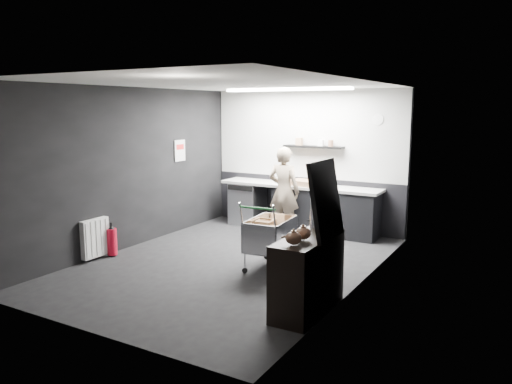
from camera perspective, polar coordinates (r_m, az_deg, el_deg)
The scene contains 22 objects.
floor at distance 7.73m, azimuth -2.88°, elevation -8.14°, with size 5.50×5.50×0.00m, color black.
ceiling at distance 7.37m, azimuth -3.06°, elevation 12.27°, with size 5.50×5.50×0.00m, color white.
wall_back at distance 9.84m, azimuth 5.78°, elevation 3.70°, with size 5.50×5.50×0.00m, color black.
wall_front at distance 5.37m, azimuth -19.12°, elevation -1.74°, with size 5.50×5.50×0.00m, color black.
wall_left at distance 8.68m, azimuth -14.14°, elevation 2.67°, with size 5.50×5.50×0.00m, color black.
wall_right at distance 6.58m, azimuth 11.83°, elevation 0.60°, with size 5.50×5.50×0.00m, color black.
kitchen_wall_panel at distance 9.78m, azimuth 5.78°, elevation 6.61°, with size 3.95×0.02×1.70m, color #BABAB5.
dado_panel at distance 9.94m, azimuth 5.65°, elevation -1.18°, with size 3.95×0.02×1.00m, color black.
floating_shelf at distance 9.62m, azimuth 6.58°, elevation 5.17°, with size 1.20×0.22×0.04m, color black.
wall_clock at distance 9.28m, azimuth 13.78°, elevation 8.07°, with size 0.20×0.20×0.03m, color silver.
poster at distance 9.61m, azimuth -8.71°, elevation 4.70°, with size 0.02×0.30×0.40m, color silver.
poster_red_band at distance 9.61m, azimuth -8.69°, elevation 5.11°, with size 0.01×0.22×0.10m, color red.
radiator at distance 8.20m, azimuth -17.93°, elevation -5.02°, with size 0.10×0.50×0.60m, color silver.
ceiling_strip at distance 8.98m, azimuth 3.52°, elevation 11.60°, with size 2.40×0.20×0.04m, color white.
prep_counter at distance 9.62m, azimuth 5.62°, elevation -1.81°, with size 3.20×0.61×0.90m.
person at distance 9.25m, azimuth 3.20°, elevation 0.09°, with size 0.60×0.40×1.65m, color #BBAD94.
shopping_cart at distance 7.39m, azimuth 1.62°, elevation -5.09°, with size 0.62×0.96×1.01m.
sideboard at distance 5.89m, azimuth 6.18°, elevation -8.16°, with size 0.51×1.19×1.78m.
fire_extinguisher at distance 8.33m, azimuth -16.14°, elevation -5.37°, with size 0.16×0.16×0.53m.
cardboard_box at distance 9.49m, azimuth 5.50°, elevation 1.06°, with size 0.50×0.38×0.10m, color #8F6C4C.
pink_tub at distance 9.39m, azimuth 7.64°, elevation 1.16°, with size 0.18×0.18×0.18m, color silver.
white_container at distance 9.70m, azimuth 2.81°, elevation 1.46°, with size 0.18×0.14×0.16m, color silver.
Camera 1 is at (4.01, -6.18, 2.36)m, focal length 35.00 mm.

